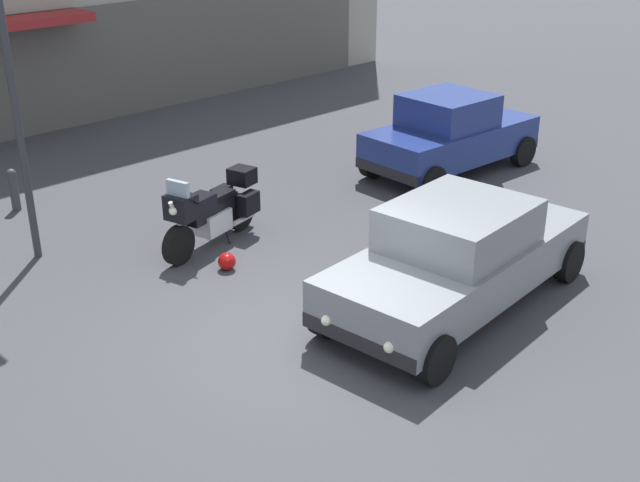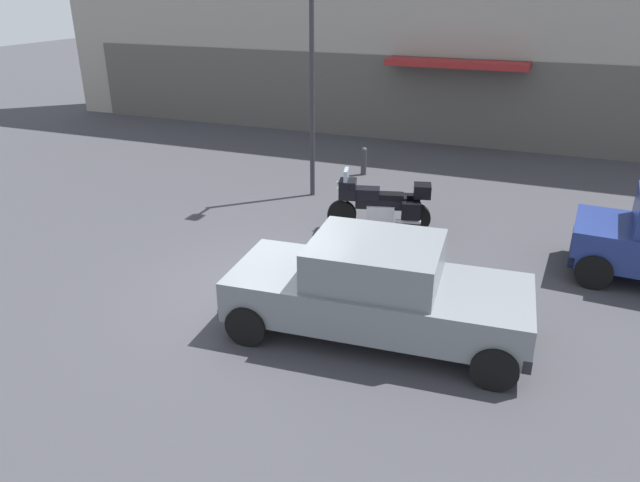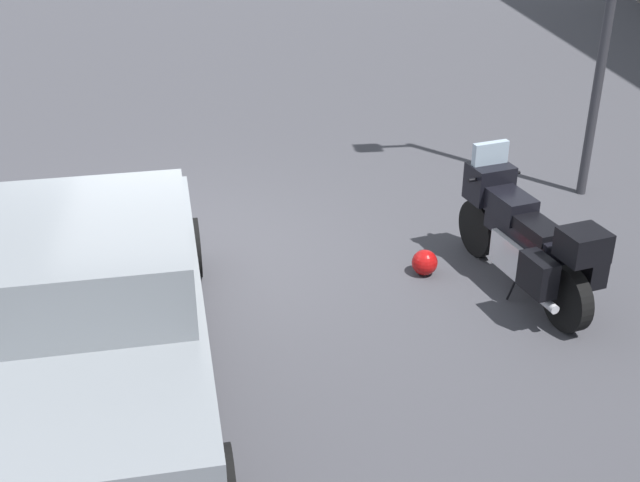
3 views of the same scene
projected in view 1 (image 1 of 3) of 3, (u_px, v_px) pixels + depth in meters
ground_plane at (314, 345)px, 10.56m from camera, size 80.00×80.00×0.00m
motorcycle at (212, 210)px, 13.23m from camera, size 2.23×1.04×1.36m
helmet at (227, 261)px, 12.56m from camera, size 0.28×0.28×0.28m
car_hatchback_near at (450, 134)px, 16.53m from camera, size 3.95×1.98×1.64m
car_sedan_far at (458, 256)px, 11.23m from camera, size 4.67×2.21×1.56m
streetlamp_curbside at (13, 64)px, 11.72m from camera, size 0.28×0.94×5.17m
bollard_curbside at (14, 188)px, 14.74m from camera, size 0.16×0.16×0.79m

